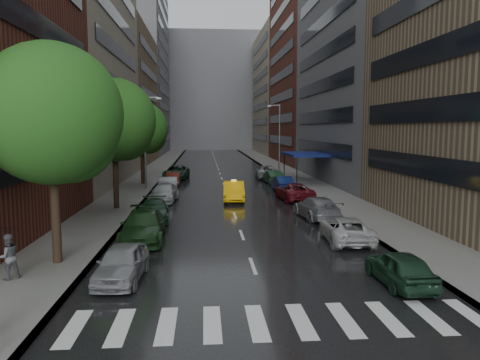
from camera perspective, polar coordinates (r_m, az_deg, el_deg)
name	(u,v)px	position (r m, az deg, el deg)	size (l,w,h in m)	color
ground	(265,299)	(17.19, 3.01, -14.27)	(220.00, 220.00, 0.00)	gray
road	(219,171)	(66.26, -2.59, 1.14)	(14.00, 140.00, 0.01)	black
sidewalk_left	(155,171)	(66.58, -10.35, 1.13)	(4.00, 140.00, 0.15)	gray
sidewalk_right	(282,170)	(67.15, 5.11, 1.25)	(4.00, 140.00, 0.15)	gray
crosswalk	(279,321)	(15.38, 4.79, -16.80)	(13.15, 2.80, 0.01)	silver
buildings_left	(119,63)	(76.49, -14.51, 13.65)	(8.00, 108.00, 38.00)	maroon
buildings_right	(314,69)	(75.17, 9.00, 13.17)	(8.05, 109.10, 36.00)	#937A5B
building_far	(211,92)	(134.33, -3.58, 10.63)	(40.00, 14.00, 32.00)	slate
tree_near	(51,114)	(21.69, -22.03, 7.46)	(6.09, 6.09, 9.70)	#382619
tree_mid	(114,120)	(35.43, -15.10, 7.07)	(6.06, 6.06, 9.67)	#382619
tree_far	(142,128)	(50.48, -11.89, 6.18)	(5.50, 5.50, 8.76)	#382619
taxi	(234,191)	(38.95, -0.77, -1.37)	(1.70, 4.88, 1.61)	yellow
parked_cars_left	(164,193)	(38.88, -9.24, -1.54)	(3.16, 42.45, 1.60)	gray
parked_cars_right	(294,191)	(39.60, 6.55, -1.39)	(2.87, 43.44, 1.55)	#193725
ped_black_umbrella	(8,249)	(20.53, -26.48, -7.49)	(1.11, 1.08, 2.09)	#56575C
street_lamp_left	(146,140)	(46.30, -11.43, 4.81)	(1.74, 0.22, 9.00)	gray
street_lamp_right	(279,137)	(61.75, 4.75, 5.28)	(1.74, 0.22, 9.00)	gray
awning	(304,154)	(52.23, 7.85, 3.12)	(4.00, 8.00, 3.12)	navy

